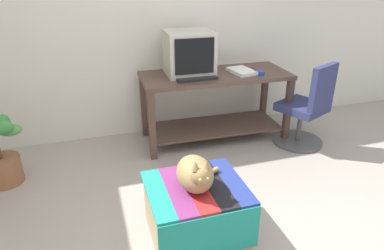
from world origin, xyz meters
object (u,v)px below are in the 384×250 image
(potted_plant, at_px, (0,153))
(desk, at_px, (215,95))
(ottoman_with_blanket, at_px, (196,211))
(book, at_px, (242,71))
(office_chair, at_px, (307,111))
(tv_monitor, at_px, (189,53))
(keyboard, at_px, (196,78))
(stapler, at_px, (259,73))
(cat, at_px, (196,174))

(potted_plant, bearing_deg, desk, 7.40)
(ottoman_with_blanket, bearing_deg, book, 55.39)
(office_chair, bearing_deg, desk, -50.90)
(tv_monitor, bearing_deg, book, -11.22)
(office_chair, bearing_deg, keyboard, -39.15)
(tv_monitor, height_order, ottoman_with_blanket, tv_monitor)
(potted_plant, bearing_deg, book, 5.22)
(keyboard, height_order, stapler, stapler)
(ottoman_with_blanket, relative_size, stapler, 5.89)
(book, relative_size, ottoman_with_blanket, 0.46)
(desk, relative_size, tv_monitor, 3.22)
(ottoman_with_blanket, bearing_deg, cat, -117.03)
(desk, xyz_separation_m, keyboard, (-0.25, -0.13, 0.24))
(keyboard, bearing_deg, potted_plant, -178.25)
(ottoman_with_blanket, distance_m, cat, 0.32)
(tv_monitor, relative_size, cat, 1.38)
(keyboard, height_order, book, book)
(book, bearing_deg, office_chair, -41.78)
(cat, bearing_deg, keyboard, 71.90)
(ottoman_with_blanket, xyz_separation_m, potted_plant, (-1.39, 1.13, 0.08))
(tv_monitor, distance_m, potted_plant, 1.93)
(ottoman_with_blanket, relative_size, office_chair, 0.73)
(book, bearing_deg, cat, -133.57)
(tv_monitor, bearing_deg, desk, -12.57)
(ottoman_with_blanket, height_order, stapler, stapler)
(tv_monitor, bearing_deg, potted_plant, -167.83)
(cat, bearing_deg, potted_plant, 140.17)
(keyboard, bearing_deg, office_chair, -17.44)
(cat, bearing_deg, desk, 64.74)
(keyboard, xyz_separation_m, potted_plant, (-1.80, -0.13, -0.46))
(desk, bearing_deg, stapler, -22.06)
(tv_monitor, xyz_separation_m, ottoman_with_blanket, (-0.39, -1.46, -0.74))
(desk, height_order, office_chair, office_chair)
(stapler, bearing_deg, ottoman_with_blanket, -162.29)
(potted_plant, xyz_separation_m, office_chair, (2.90, -0.16, 0.10))
(tv_monitor, bearing_deg, ottoman_with_blanket, -103.49)
(book, bearing_deg, tv_monitor, 158.06)
(office_chair, bearing_deg, book, -56.86)
(office_chair, bearing_deg, ottoman_with_blanket, 8.56)
(potted_plant, bearing_deg, office_chair, -3.19)
(desk, distance_m, tv_monitor, 0.52)
(tv_monitor, distance_m, ottoman_with_blanket, 1.68)
(keyboard, bearing_deg, ottoman_with_blanket, -110.39)
(keyboard, distance_m, ottoman_with_blanket, 1.43)
(desk, xyz_separation_m, office_chair, (0.85, -0.43, -0.12))
(cat, xyz_separation_m, stapler, (1.07, 1.24, 0.23))
(office_chair, bearing_deg, stapler, -53.51)
(desk, height_order, ottoman_with_blanket, desk)
(potted_plant, relative_size, stapler, 5.57)
(desk, xyz_separation_m, book, (0.27, -0.05, 0.25))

